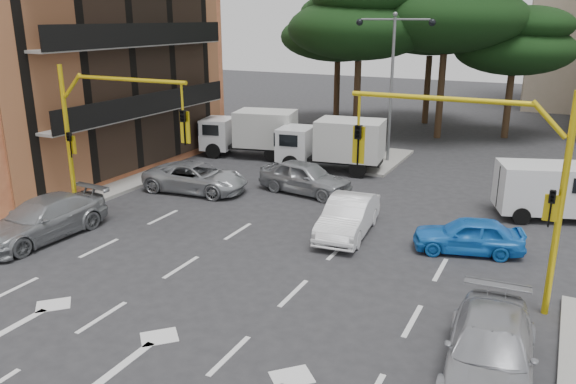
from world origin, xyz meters
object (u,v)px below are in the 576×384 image
object	(u,v)px
car_silver_wagon	(42,219)
signal_mast_right	(490,167)
car_blue_compact	(468,235)
box_truck_b	(331,145)
car_silver_parked	(490,350)
car_silver_cross_b	(305,177)
car_silver_cross_a	(196,177)
van_white	(556,191)
street_lamp_center	(393,62)
box_truck_a	(249,133)
signal_mast_left	(101,125)
car_white_hatch	(348,216)

from	to	relation	value
car_silver_wagon	signal_mast_right	bearing A→B (deg)	11.02
car_blue_compact	box_truck_b	xyz separation A→B (m)	(-8.23, 7.88, 0.73)
car_blue_compact	car_silver_parked	bearing A→B (deg)	-2.25
signal_mast_right	car_blue_compact	size ratio (longest dim) A/B	1.66
car_silver_wagon	car_silver_cross_b	distance (m)	11.06
signal_mast_right	car_silver_cross_a	world-z (taller)	signal_mast_right
car_silver_cross_a	box_truck_b	world-z (taller)	box_truck_b
car_silver_parked	van_white	world-z (taller)	van_white
car_silver_parked	street_lamp_center	bearing A→B (deg)	109.20
street_lamp_center	box_truck_a	distance (m)	8.83
signal_mast_left	box_truck_b	world-z (taller)	signal_mast_left
car_silver_cross_a	car_silver_cross_b	size ratio (longest dim) A/B	1.10
car_silver_wagon	car_silver_parked	world-z (taller)	car_silver_wagon
street_lamp_center	car_white_hatch	bearing A→B (deg)	-80.76
car_blue_compact	car_silver_wagon	size ratio (longest dim) A/B	0.73
car_blue_compact	van_white	size ratio (longest dim) A/B	0.82
signal_mast_right	van_white	distance (m)	8.99
signal_mast_right	signal_mast_left	size ratio (longest dim) A/B	1.00
signal_mast_right	car_silver_cross_a	xyz separation A→B (m)	(-13.14, 5.01, -3.22)
car_silver_wagon	car_silver_cross_a	size ratio (longest dim) A/B	1.04
street_lamp_center	box_truck_a	xyz separation A→B (m)	(-7.56, -2.00, -4.10)
car_silver_cross_a	car_silver_cross_b	world-z (taller)	car_silver_cross_b
van_white	car_white_hatch	bearing A→B (deg)	-70.64
signal_mast_left	car_white_hatch	distance (m)	9.65
box_truck_a	street_lamp_center	bearing A→B (deg)	-87.41
signal_mast_right	car_silver_parked	bearing A→B (deg)	-77.69
car_silver_wagon	box_truck_a	distance (m)	14.16
box_truck_a	signal_mast_right	bearing A→B (deg)	-142.10
car_silver_wagon	car_silver_parked	xyz separation A→B (m)	(15.58, -1.51, -0.04)
car_silver_wagon	signal_mast_left	bearing A→B (deg)	64.05
car_silver_cross_b	car_silver_parked	xyz separation A→B (m)	(9.36, -10.65, -0.06)
street_lamp_center	car_silver_cross_b	size ratio (longest dim) A/B	1.79
car_white_hatch	van_white	world-z (taller)	van_white
car_white_hatch	car_silver_wagon	bearing A→B (deg)	-157.60
van_white	car_silver_cross_b	bearing A→B (deg)	-101.37
signal_mast_right	car_silver_wagon	xyz separation A→B (m)	(-14.78, -2.13, -3.16)
signal_mast_left	street_lamp_center	distance (m)	15.65
car_white_hatch	signal_mast_left	bearing A→B (deg)	-166.01
street_lamp_center	car_white_hatch	xyz separation A→B (m)	(1.78, -10.95, -4.73)
car_silver_cross_b	street_lamp_center	bearing A→B (deg)	-5.48
car_blue_compact	car_silver_cross_b	world-z (taller)	car_silver_cross_b
signal_mast_left	signal_mast_right	bearing A→B (deg)	0.00
car_silver_wagon	street_lamp_center	bearing A→B (deg)	66.51
signal_mast_right	car_silver_cross_a	bearing A→B (deg)	159.13
car_silver_wagon	car_blue_compact	bearing A→B (deg)	24.20
box_truck_a	car_silver_parked	bearing A→B (deg)	-148.13
signal_mast_right	box_truck_a	size ratio (longest dim) A/B	1.11
van_white	box_truck_b	bearing A→B (deg)	-123.82
street_lamp_center	car_blue_compact	bearing A→B (deg)	-60.65
van_white	car_silver_cross_a	bearing A→B (deg)	-96.19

